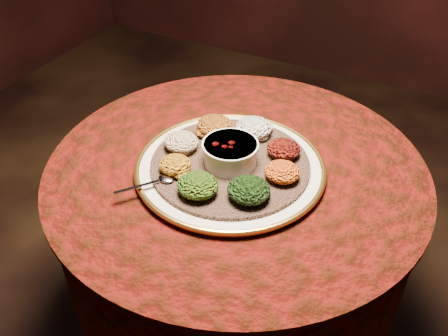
% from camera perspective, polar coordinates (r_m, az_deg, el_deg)
% --- Properties ---
extents(table, '(0.96, 0.96, 0.73)m').
position_cam_1_polar(table, '(1.37, 1.30, -5.58)').
color(table, black).
rests_on(table, ground).
extents(platter, '(0.57, 0.57, 0.02)m').
position_cam_1_polar(platter, '(1.23, 0.70, 0.05)').
color(platter, beige).
rests_on(platter, table).
extents(injera, '(0.44, 0.44, 0.01)m').
position_cam_1_polar(injera, '(1.22, 0.71, 0.45)').
color(injera, brown).
rests_on(injera, platter).
extents(stew_bowl, '(0.14, 0.14, 0.06)m').
position_cam_1_polar(stew_bowl, '(1.20, 0.72, 1.88)').
color(stew_bowl, silver).
rests_on(stew_bowl, injera).
extents(spoon, '(0.10, 0.11, 0.01)m').
position_cam_1_polar(spoon, '(1.17, -7.15, -1.36)').
color(spoon, silver).
rests_on(spoon, injera).
extents(portion_ayib, '(0.10, 0.09, 0.05)m').
position_cam_1_polar(portion_ayib, '(1.30, 3.43, 4.65)').
color(portion_ayib, white).
rests_on(portion_ayib, injera).
extents(portion_kitfo, '(0.08, 0.08, 0.04)m').
position_cam_1_polar(portion_kitfo, '(1.24, 6.82, 2.19)').
color(portion_kitfo, black).
rests_on(portion_kitfo, injera).
extents(portion_tikil, '(0.08, 0.08, 0.04)m').
position_cam_1_polar(portion_tikil, '(1.17, 6.67, -0.44)').
color(portion_tikil, '#C57F10').
rests_on(portion_tikil, injera).
extents(portion_gomen, '(0.10, 0.09, 0.05)m').
position_cam_1_polar(portion_gomen, '(1.10, 2.84, -2.50)').
color(portion_gomen, black).
rests_on(portion_gomen, injera).
extents(portion_mixveg, '(0.09, 0.09, 0.05)m').
position_cam_1_polar(portion_mixveg, '(1.12, -3.01, -1.99)').
color(portion_mixveg, '#AD350B').
rests_on(portion_mixveg, injera).
extents(portion_kik, '(0.08, 0.07, 0.04)m').
position_cam_1_polar(portion_kik, '(1.19, -5.61, 0.38)').
color(portion_kik, '#B97310').
rests_on(portion_kik, injera).
extents(portion_timatim, '(0.09, 0.08, 0.04)m').
position_cam_1_polar(portion_timatim, '(1.26, -4.90, 2.99)').
color(portion_timatim, maroon).
rests_on(portion_timatim, injera).
extents(portion_shiro, '(0.10, 0.09, 0.05)m').
position_cam_1_polar(portion_shiro, '(1.31, -1.07, 4.88)').
color(portion_shiro, '#894E10').
rests_on(portion_shiro, injera).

